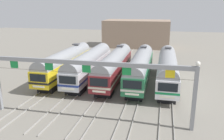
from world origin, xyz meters
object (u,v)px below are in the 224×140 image
(commuter_train_maroon, at_px, (114,65))
(commuter_train_white, at_px, (167,68))
(commuter_train_silver, at_px, (89,64))
(commuter_train_green, at_px, (140,66))
(commuter_train_yellow, at_px, (66,62))
(catenary_gantry, at_px, (86,72))

(commuter_train_maroon, relative_size, commuter_train_white, 1.00)
(commuter_train_silver, xyz_separation_m, commuter_train_green, (8.32, 0.00, 0.00))
(commuter_train_yellow, bearing_deg, commuter_train_green, 0.00)
(commuter_train_silver, distance_m, commuter_train_maroon, 4.16)
(commuter_train_yellow, height_order, catenary_gantry, catenary_gantry)
(commuter_train_silver, bearing_deg, commuter_train_maroon, 0.06)
(commuter_train_green, distance_m, commuter_train_white, 4.16)
(commuter_train_silver, xyz_separation_m, commuter_train_maroon, (4.16, 0.00, 0.00))
(commuter_train_maroon, distance_m, catenary_gantry, 13.74)
(commuter_train_yellow, bearing_deg, commuter_train_silver, -0.06)
(commuter_train_yellow, relative_size, catenary_gantry, 0.83)
(commuter_train_silver, relative_size, commuter_train_green, 1.00)
(commuter_train_silver, distance_m, commuter_train_green, 8.32)
(commuter_train_maroon, bearing_deg, commuter_train_yellow, 180.00)
(commuter_train_yellow, bearing_deg, catenary_gantry, -58.34)
(commuter_train_yellow, relative_size, commuter_train_maroon, 1.00)
(commuter_train_maroon, bearing_deg, catenary_gantry, -90.00)
(commuter_train_maroon, xyz_separation_m, catenary_gantry, (-0.00, -13.50, 2.56))
(commuter_train_silver, height_order, catenary_gantry, catenary_gantry)
(commuter_train_yellow, bearing_deg, commuter_train_maroon, 0.00)
(commuter_train_green, relative_size, commuter_train_white, 1.00)
(commuter_train_silver, bearing_deg, commuter_train_green, 0.03)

